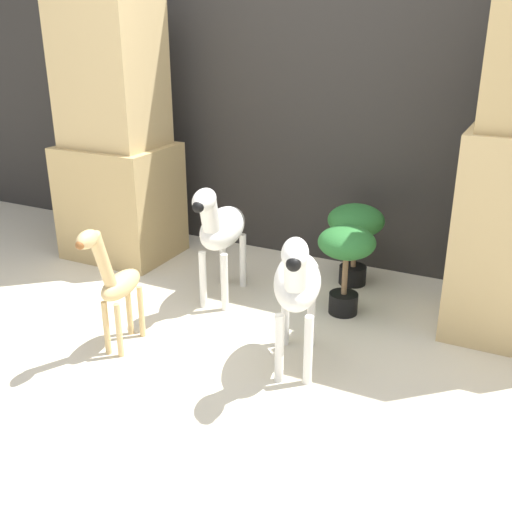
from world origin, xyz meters
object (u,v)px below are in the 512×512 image
object	(u,v)px
giraffe_figurine	(115,281)
potted_palm_back	(356,228)
zebra_right	(297,282)
zebra_left	(220,228)
potted_palm_front	(346,252)

from	to	relation	value
giraffe_figurine	potted_palm_back	bearing A→B (deg)	58.42
giraffe_figurine	potted_palm_back	distance (m)	1.36
zebra_right	zebra_left	xyz separation A→B (m)	(-0.61, 0.44, 0.00)
zebra_left	giraffe_figurine	xyz separation A→B (m)	(-0.15, -0.66, -0.07)
zebra_right	potted_palm_front	bearing A→B (deg)	88.02
zebra_left	potted_palm_back	distance (m)	0.76
zebra_right	potted_palm_front	xyz separation A→B (m)	(0.02, 0.58, -0.07)
potted_palm_back	potted_palm_front	bearing A→B (deg)	-79.23
zebra_left	potted_palm_front	bearing A→B (deg)	12.17
giraffe_figurine	potted_palm_front	bearing A→B (deg)	45.32
zebra_left	potted_palm_back	xyz separation A→B (m)	(0.56, 0.50, -0.07)
zebra_right	giraffe_figurine	bearing A→B (deg)	-164.40
potted_palm_front	zebra_right	bearing A→B (deg)	-91.98
zebra_right	potted_palm_back	xyz separation A→B (m)	(-0.05, 0.95, -0.07)
zebra_right	giraffe_figurine	world-z (taller)	zebra_right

